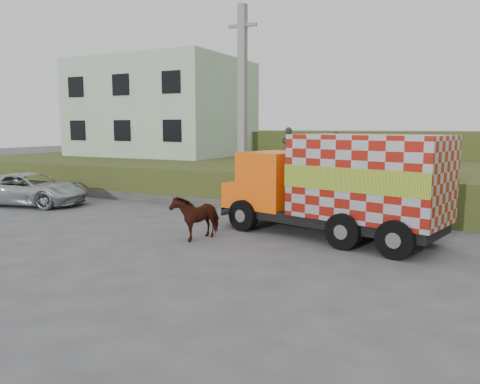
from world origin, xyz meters
The scene contains 10 objects.
ground centered at (0.00, 0.00, 0.00)m, with size 120.00×120.00×0.00m, color #474749.
embankment centered at (0.00, 10.00, 0.75)m, with size 40.00×12.00×1.50m, color #304E1A.
embankment_far centered at (0.00, 22.00, 1.50)m, with size 40.00×12.00×3.00m, color #304E1A.
retaining_strip centered at (-2.00, 4.20, 0.20)m, with size 16.00×0.50×0.40m, color #595651.
building centered at (-11.00, 13.00, 4.50)m, with size 10.00×8.00×6.00m, color #B3CCAE.
utility_pole centered at (-1.00, 4.60, 4.08)m, with size 1.20×0.30×8.00m.
cargo_truck centered at (3.88, 1.23, 1.59)m, with size 7.23×3.74×3.08m.
cow centered at (0.12, -0.67, 0.66)m, with size 0.71×1.56×1.32m, color black.
suv centered at (-9.39, 1.21, 0.68)m, with size 2.26×4.91×1.36m, color #B7BBC2.
pedestrian centered at (0.01, 7.10, 2.40)m, with size 0.65×0.43×1.79m, color #302D2B.
Camera 1 is at (7.48, -12.24, 3.28)m, focal length 35.00 mm.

